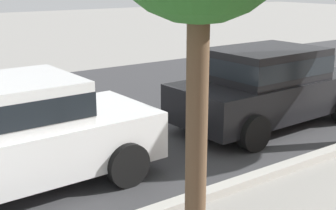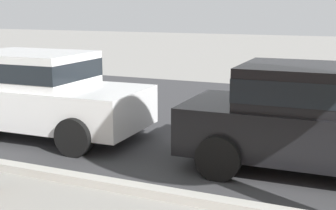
{
  "view_description": "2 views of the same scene",
  "coord_description": "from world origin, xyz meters",
  "views": [
    {
      "loc": [
        -6.99,
        -1.35,
        2.84
      ],
      "look_at": [
        -2.69,
        4.69,
        0.8
      ],
      "focal_mm": 49.02,
      "sensor_mm": 36.0,
      "label": 1
    },
    {
      "loc": [
        0.32,
        -2.1,
        2.35
      ],
      "look_at": [
        -2.69,
        4.69,
        0.8
      ],
      "focal_mm": 49.66,
      "sensor_mm": 36.0,
      "label": 2
    }
  ],
  "objects": [
    {
      "name": "parked_car_white",
      "position": [
        -5.39,
        4.68,
        0.84
      ],
      "size": [
        4.14,
        2.0,
        1.56
      ],
      "color": "silver",
      "rests_on": "ground"
    },
    {
      "name": "parked_car_black",
      "position": [
        -0.27,
        4.68,
        0.84
      ],
      "size": [
        4.14,
        2.0,
        1.56
      ],
      "color": "black",
      "rests_on": "ground"
    },
    {
      "name": "street_surface",
      "position": [
        0.0,
        7.5,
        0.0
      ],
      "size": [
        60.0,
        9.0,
        0.01
      ],
      "primitive_type": "cube",
      "color": "#38383A",
      "rests_on": "ground"
    }
  ]
}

